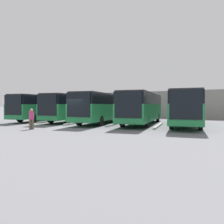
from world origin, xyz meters
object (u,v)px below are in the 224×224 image
bus_1 (143,107)px  pedestrian (32,118)px  bus_0 (186,107)px  bus_3 (76,107)px  bus_4 (47,107)px  bus_2 (104,107)px

bus_1 → pedestrian: 11.04m
bus_0 → bus_1: bearing=-7.2°
bus_1 → bus_3: 8.72m
bus_0 → bus_4: size_ratio=1.00×
bus_0 → bus_2: (8.72, 0.69, 0.00)m
bus_3 → pedestrian: 9.52m
bus_0 → pedestrian: bus_0 is taller
bus_0 → pedestrian: (10.68, 9.10, -0.88)m
pedestrian → bus_1: bearing=-149.8°
bus_1 → bus_4: 13.08m
bus_1 → pedestrian: bearing=46.5°
bus_3 → bus_2: bearing=161.6°
bus_2 → pedestrian: size_ratio=7.18×
bus_4 → bus_3: bearing=177.4°
bus_2 → pedestrian: bus_2 is taller
bus_1 → bus_2: (4.36, 0.60, 0.00)m
bus_2 → bus_4: (8.72, -0.32, 0.00)m
bus_4 → bus_2: bearing=169.5°
bus_4 → pedestrian: (-6.76, 8.72, -0.88)m
bus_4 → pedestrian: bus_4 is taller
bus_2 → bus_4: bearing=-10.5°
bus_1 → pedestrian: (6.32, 9.00, -0.88)m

